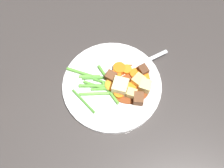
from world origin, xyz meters
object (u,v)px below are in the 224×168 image
object	(u,v)px
potato_chunk_3	(120,86)
meat_chunk_2	(143,70)
potato_chunk_2	(145,88)
carrot_slice_6	(133,88)
carrot_slice_2	(127,70)
carrot_slice_3	(119,68)
carrot_slice_1	(143,77)
meat_chunk_0	(111,77)
carrot_slice_5	(113,86)
carrot_slice_0	(119,93)
potato_chunk_0	(132,93)
meat_chunk_1	(138,99)
dinner_plate	(112,85)
fork	(138,65)
potato_chunk_1	(138,81)
carrot_slice_4	(135,74)
carrot_slice_7	(116,75)

from	to	relation	value
potato_chunk_3	meat_chunk_2	distance (m)	0.08
potato_chunk_2	carrot_slice_6	bearing A→B (deg)	-179.65
carrot_slice_2	carrot_slice_3	bearing A→B (deg)	178.79
potato_chunk_2	meat_chunk_2	bearing A→B (deg)	99.98
carrot_slice_1	potato_chunk_2	size ratio (longest dim) A/B	1.15
meat_chunk_0	meat_chunk_2	size ratio (longest dim) A/B	1.00
potato_chunk_3	meat_chunk_2	xyz separation A→B (m)	(0.05, 0.06, -0.00)
carrot_slice_5	carrot_slice_0	bearing A→B (deg)	-48.44
carrot_slice_5	potato_chunk_0	size ratio (longest dim) A/B	1.45
carrot_slice_0	carrot_slice_6	xyz separation A→B (m)	(0.03, 0.02, -0.00)
potato_chunk_0	potato_chunk_2	size ratio (longest dim) A/B	0.81
meat_chunk_2	meat_chunk_1	bearing A→B (deg)	-93.12
carrot_slice_1	meat_chunk_2	xyz separation A→B (m)	(-0.00, 0.02, 0.01)
dinner_plate	carrot_slice_3	size ratio (longest dim) A/B	7.84
carrot_slice_1	carrot_slice_3	bearing A→B (deg)	165.42
meat_chunk_0	fork	bearing A→B (deg)	37.61
carrot_slice_2	fork	xyz separation A→B (m)	(0.03, 0.02, -0.00)
carrot_slice_2	carrot_slice_5	xyz separation A→B (m)	(-0.03, -0.05, -0.00)
potato_chunk_1	meat_chunk_0	size ratio (longest dim) A/B	1.15
carrot_slice_1	potato_chunk_3	bearing A→B (deg)	-144.27
meat_chunk_1	carrot_slice_0	bearing A→B (deg)	168.21
carrot_slice_4	potato_chunk_2	size ratio (longest dim) A/B	0.98
carrot_slice_3	carrot_slice_4	bearing A→B (deg)	-10.16
potato_chunk_3	meat_chunk_1	size ratio (longest dim) A/B	1.33
dinner_plate	meat_chunk_1	world-z (taller)	meat_chunk_1
carrot_slice_2	carrot_slice_4	bearing A→B (deg)	-17.37
carrot_slice_0	carrot_slice_4	xyz separation A→B (m)	(0.03, 0.06, -0.00)
carrot_slice_6	potato_chunk_3	distance (m)	0.03
dinner_plate	carrot_slice_4	bearing A→B (deg)	33.15
fork	meat_chunk_2	bearing A→B (deg)	-52.54
carrot_slice_7	potato_chunk_2	bearing A→B (deg)	-21.40
potato_chunk_0	fork	xyz separation A→B (m)	(0.01, 0.09, -0.01)
carrot_slice_0	potato_chunk_0	bearing A→B (deg)	1.99
potato_chunk_1	dinner_plate	bearing A→B (deg)	-168.59
carrot_slice_3	potato_chunk_2	world-z (taller)	potato_chunk_2
carrot_slice_3	potato_chunk_3	distance (m)	0.06
potato_chunk_3	carrot_slice_6	bearing A→B (deg)	10.98
carrot_slice_1	meat_chunk_1	size ratio (longest dim) A/B	1.17
carrot_slice_2	carrot_slice_4	distance (m)	0.03
carrot_slice_5	meat_chunk_0	distance (m)	0.02
carrot_slice_2	potato_chunk_3	bearing A→B (deg)	-100.50
carrot_slice_2	carrot_slice_5	size ratio (longest dim) A/B	0.76
carrot_slice_0	potato_chunk_3	world-z (taller)	potato_chunk_3
dinner_plate	carrot_slice_4	world-z (taller)	carrot_slice_4
carrot_slice_2	potato_chunk_2	world-z (taller)	potato_chunk_2
carrot_slice_0	carrot_slice_5	xyz separation A→B (m)	(-0.02, 0.02, -0.00)
meat_chunk_1	carrot_slice_2	bearing A→B (deg)	115.65
carrot_slice_5	carrot_slice_7	world-z (taller)	carrot_slice_7
carrot_slice_6	carrot_slice_7	size ratio (longest dim) A/B	1.13
potato_chunk_0	potato_chunk_2	bearing A→B (deg)	31.79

